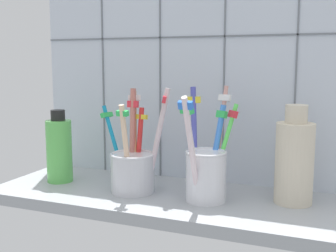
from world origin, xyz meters
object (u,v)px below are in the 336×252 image
Objects in this scene: ceramic_vase at (294,160)px; soap_bottle at (60,149)px; toothbrush_cup_right at (206,169)px; toothbrush_cup_left at (133,166)px.

soap_bottle is at bearing -175.68° from ceramic_vase.
ceramic_vase is (13.60, 4.21, 1.80)cm from toothbrush_cup_right.
toothbrush_cup_right is 1.16× the size of ceramic_vase.
ceramic_vase is at bearing 17.21° from toothbrush_cup_right.
soap_bottle is (-43.07, -3.25, -0.88)cm from ceramic_vase.
toothbrush_cup_right is at bearing -162.79° from ceramic_vase.
soap_bottle is (-16.10, 0.86, 1.72)cm from toothbrush_cup_left.
soap_bottle is at bearing 176.93° from toothbrush_cup_left.
ceramic_vase is 1.16× the size of soap_bottle.
toothbrush_cup_right is 1.35× the size of soap_bottle.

